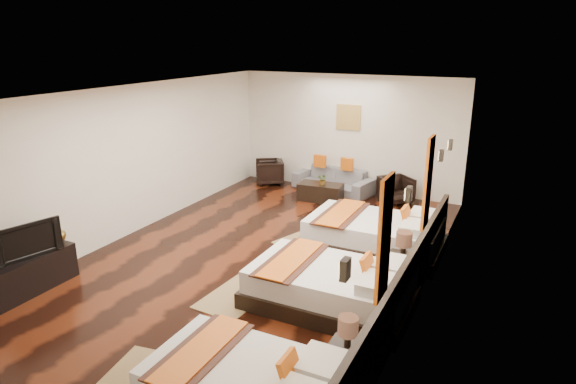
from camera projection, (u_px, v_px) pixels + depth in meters
The scene contains 28 objects.
floor at pixel (249, 265), 8.19m from camera, with size 5.50×9.50×0.01m, color black.
ceiling at pixel (245, 95), 7.35m from camera, with size 5.50×9.50×0.01m, color white.
back_wall at pixel (348, 134), 11.84m from camera, with size 5.50×0.01×2.80m, color silver.
left_wall at pixel (116, 165), 8.93m from camera, with size 0.01×9.50×2.80m, color silver.
right_wall at pixel (423, 210), 6.61m from camera, with size 0.01×9.50×2.80m, color silver.
headboard_panel at pixel (401, 299), 6.23m from camera, with size 0.08×6.60×0.90m, color black.
bed_mid at pixel (332, 286), 6.88m from camera, with size 2.27×1.43×0.87m.
bed_far at pixel (375, 234), 8.67m from camera, with size 2.35×1.48×0.90m.
nightstand_a at pixel (347, 360), 5.31m from camera, with size 0.41×0.41×0.82m.
nightstand_b at pixel (402, 268), 7.40m from camera, with size 0.45×0.45×0.88m.
jute_mat_near at pixel (133, 383), 5.38m from camera, with size 0.75×1.20×0.01m, color olive.
jute_mat_mid at pixel (236, 296), 7.20m from camera, with size 0.75×1.20×0.01m, color olive.
jute_mat_far at pixel (308, 239), 9.21m from camera, with size 0.75×1.20×0.01m, color olive.
tv_console at pixel (15, 280), 7.11m from camera, with size 0.50×1.80×0.55m, color black.
tv at pixel (26, 239), 7.14m from camera, with size 0.93×0.12×0.53m, color black.
figurine at pixel (55, 234), 7.63m from camera, with size 0.31×0.31×0.33m, color brown.
sofa at pixel (333, 180), 12.02m from camera, with size 1.97×0.77×0.58m, color slate.
armchair_left at pixel (269, 172), 12.65m from camera, with size 0.67×0.69×0.63m, color black.
armchair_right at pixel (396, 190), 11.20m from camera, with size 0.65×0.67×0.61m, color black.
coffee_table at pixel (320, 192), 11.37m from camera, with size 1.00×0.50×0.40m, color black.
table_plant at pixel (323, 179), 11.18m from camera, with size 0.24×0.21×0.26m, color #275F1F.
orange_panel_a at pixel (384, 239), 4.91m from camera, with size 0.04×0.40×1.30m, color #D86014.
orange_panel_b at pixel (428, 183), 6.79m from camera, with size 0.04×0.40×1.30m, color #D86014.
sconce_near at pixel (345, 269), 3.93m from camera, with size 0.07×0.12×0.18m.
sconce_mid at pixel (408, 194), 5.81m from camera, with size 0.07×0.12×0.18m.
sconce_far at pixel (441, 156), 7.70m from camera, with size 0.07×0.12×0.18m.
sconce_lounge at pixel (450, 145), 8.47m from camera, with size 0.07×0.12×0.18m.
gold_artwork at pixel (348, 117), 11.70m from camera, with size 0.60×0.04×0.60m, color #AD873F.
Camera 1 is at (3.87, -6.40, 3.62)m, focal length 30.72 mm.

